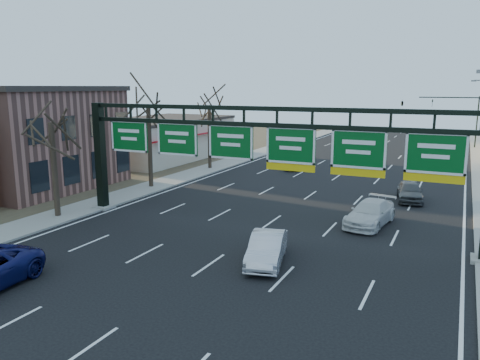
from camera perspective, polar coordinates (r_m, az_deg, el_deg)
The scene contains 15 objects.
ground at distance 20.81m, azimuth -6.57°, elevation -12.08°, with size 160.00×160.00×0.00m, color black.
sidewalk_left at distance 43.63m, azimuth -6.89°, elevation 0.42°, with size 3.00×120.00×0.12m, color gray.
dirt_strip_left at distance 51.15m, azimuth -18.51°, elevation 1.48°, with size 21.00×120.00×0.06m, color #473D2B.
lane_markings at distance 38.43m, azimuth 9.45°, elevation -1.22°, with size 21.60×120.00×0.01m, color white.
sign_gantry at distance 26.40m, azimuth 2.77°, elevation 3.44°, with size 24.60×1.20×7.20m.
brick_block at distance 41.98m, azimuth -23.93°, elevation 4.76°, with size 10.40×12.40×8.30m.
cream_strip at distance 55.49m, azimuth -9.55°, elevation 5.06°, with size 10.90×18.40×4.70m.
tree_gantry at distance 31.31m, azimuth -22.22°, elevation 8.42°, with size 3.60×3.60×8.48m.
tree_mid at distance 38.74m, azimuth -11.19°, elevation 10.53°, with size 3.60×3.60×9.24m.
tree_far at distance 47.15m, azimuth -3.80°, elevation 10.36°, with size 3.60×3.60×8.86m.
traffic_signal_mast at distance 71.31m, azimuth 22.11°, elevation 8.28°, with size 10.16×0.54×7.00m.
car_silver_sedan at distance 22.40m, azimuth 3.29°, elevation -8.33°, with size 1.51×4.34×1.43m, color silver.
car_white_wagon at distance 29.41m, azimuth 15.59°, elevation -3.91°, with size 2.04×5.02×1.46m, color silver.
car_grey_far at distance 36.47m, azimuth 20.00°, elevation -1.27°, with size 1.71×4.26×1.45m, color #44474A.
car_silver_distant at distance 48.10m, azimuth 6.63°, elevation 2.20°, with size 1.47×4.21×1.39m, color #B1B1B6.
Camera 1 is at (10.30, -16.10, 8.23)m, focal length 35.00 mm.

